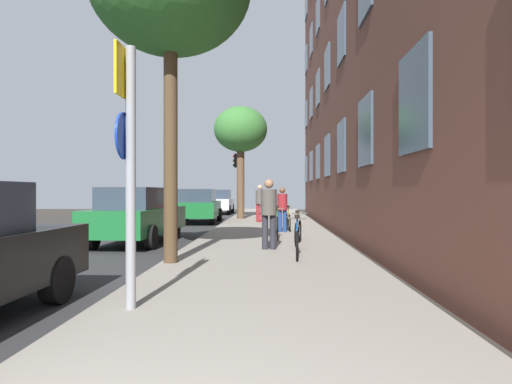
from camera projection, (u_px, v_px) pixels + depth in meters
The scene contains 16 objects.
ground_plane at pixel (176, 232), 16.47m from camera, with size 41.80×41.80×0.00m, color #332D28.
road_asphalt at pixel (121, 231), 16.55m from camera, with size 7.00×38.00×0.01m, color #2D2D30.
sidewalk at pixel (269, 230), 16.35m from camera, with size 4.20×38.00×0.12m, color gray.
sign_post at pixel (129, 154), 5.22m from camera, with size 0.16×0.60×3.12m.
traffic_light at pixel (237, 173), 25.52m from camera, with size 0.43×0.24×3.64m.
tree_far at pixel (241, 131), 22.57m from camera, with size 2.74×2.74×5.77m.
bicycle_0 at pixel (297, 241), 9.30m from camera, with size 0.42×1.68×0.90m.
bicycle_1 at pixel (298, 231), 11.60m from camera, with size 0.43×1.60×0.90m.
bicycle_2 at pixel (277, 226), 13.07m from camera, with size 0.42×1.72×0.97m.
bicycle_3 at pixel (288, 221), 15.79m from camera, with size 0.42×1.64×0.89m.
pedestrian_0 at pixel (269, 209), 10.59m from camera, with size 0.53×0.53×1.69m.
pedestrian_1 at pixel (282, 206), 15.09m from camera, with size 0.48×0.48×1.54m.
pedestrian_2 at pixel (260, 201), 19.99m from camera, with size 0.43×0.43×1.70m.
car_1 at pixel (138, 215), 12.76m from camera, with size 1.90×4.56×1.62m.
car_2 at pixel (198, 205), 21.07m from camera, with size 2.07×4.48×1.62m.
car_3 at pixel (219, 202), 29.41m from camera, with size 1.82×4.03×1.62m.
Camera 1 is at (1.20, -1.35, 1.52)m, focal length 30.80 mm.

